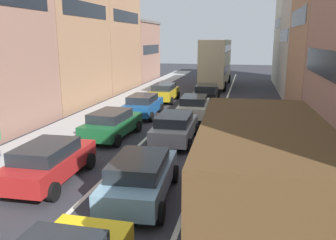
# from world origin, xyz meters

# --- Properties ---
(sidewalk_left) EXTENTS (2.60, 64.00, 0.14)m
(sidewalk_left) POSITION_xyz_m (-6.70, 20.00, 0.07)
(sidewalk_left) COLOR #A3A3A3
(sidewalk_left) RESTS_ON ground
(lane_stripe_left) EXTENTS (0.16, 60.00, 0.01)m
(lane_stripe_left) POSITION_xyz_m (-1.70, 20.00, 0.01)
(lane_stripe_left) COLOR silver
(lane_stripe_left) RESTS_ON ground
(lane_stripe_right) EXTENTS (0.16, 60.00, 0.01)m
(lane_stripe_right) POSITION_xyz_m (1.70, 20.00, 0.01)
(lane_stripe_right) COLOR silver
(lane_stripe_right) RESTS_ON ground
(building_row_left) EXTENTS (7.20, 43.90, 13.57)m
(building_row_left) POSITION_xyz_m (-12.00, 20.70, 6.20)
(building_row_left) COLOR #B2ADA3
(building_row_left) RESTS_ON ground
(removalist_box_truck) EXTENTS (2.95, 7.79, 3.58)m
(removalist_box_truck) POSITION_xyz_m (3.70, 4.91, 1.97)
(removalist_box_truck) COLOR #A51E1E
(removalist_box_truck) RESTS_ON ground
(sedan_centre_lane_second) EXTENTS (2.29, 4.41, 1.49)m
(sedan_centre_lane_second) POSITION_xyz_m (0.14, 7.37, 0.80)
(sedan_centre_lane_second) COLOR #759EB7
(sedan_centre_lane_second) RESTS_ON ground
(wagon_left_lane_second) EXTENTS (2.19, 4.36, 1.49)m
(wagon_left_lane_second) POSITION_xyz_m (-3.53, 7.96, 0.80)
(wagon_left_lane_second) COLOR #A51E1E
(wagon_left_lane_second) RESTS_ON ground
(hatchback_centre_lane_third) EXTENTS (2.15, 4.34, 1.49)m
(hatchback_centre_lane_third) POSITION_xyz_m (-0.08, 13.86, 0.80)
(hatchback_centre_lane_third) COLOR gray
(hatchback_centre_lane_third) RESTS_ON ground
(sedan_left_lane_third) EXTENTS (2.23, 4.38, 1.49)m
(sedan_left_lane_third) POSITION_xyz_m (-3.48, 13.87, 0.80)
(sedan_left_lane_third) COLOR #19592D
(sedan_left_lane_third) RESTS_ON ground
(coupe_centre_lane_fourth) EXTENTS (2.20, 4.37, 1.49)m
(coupe_centre_lane_fourth) POSITION_xyz_m (0.03, 19.59, 0.80)
(coupe_centre_lane_fourth) COLOR beige
(coupe_centre_lane_fourth) RESTS_ON ground
(sedan_left_lane_fourth) EXTENTS (2.14, 4.34, 1.49)m
(sedan_left_lane_fourth) POSITION_xyz_m (-3.41, 19.27, 0.80)
(sedan_left_lane_fourth) COLOR #194C8C
(sedan_left_lane_fourth) RESTS_ON ground
(sedan_centre_lane_fifth) EXTENTS (2.14, 4.34, 1.49)m
(sedan_centre_lane_fifth) POSITION_xyz_m (0.13, 25.51, 0.80)
(sedan_centre_lane_fifth) COLOR black
(sedan_centre_lane_fifth) RESTS_ON ground
(sedan_left_lane_fifth) EXTENTS (2.10, 4.32, 1.49)m
(sedan_left_lane_fifth) POSITION_xyz_m (-3.38, 25.19, 0.80)
(sedan_left_lane_fifth) COLOR #B29319
(sedan_left_lane_fifth) RESTS_ON ground
(sedan_right_lane_behind_truck) EXTENTS (2.26, 4.39, 1.49)m
(sedan_right_lane_behind_truck) POSITION_xyz_m (3.49, 11.83, 0.80)
(sedan_right_lane_behind_truck) COLOR silver
(sedan_right_lane_behind_truck) RESTS_ON ground
(wagon_right_lane_far) EXTENTS (2.23, 4.38, 1.49)m
(wagon_right_lane_far) POSITION_xyz_m (3.50, 17.80, 0.80)
(wagon_right_lane_far) COLOR #759EB7
(wagon_right_lane_far) RESTS_ON ground
(bus_mid_queue_primary) EXTENTS (2.85, 10.52, 5.06)m
(bus_mid_queue_primary) POSITION_xyz_m (-0.02, 35.28, 2.83)
(bus_mid_queue_primary) COLOR #BFB793
(bus_mid_queue_primary) RESTS_ON ground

